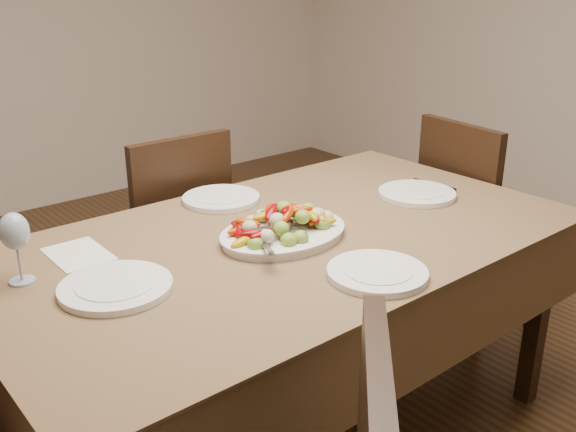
% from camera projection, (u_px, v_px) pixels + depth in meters
% --- Properties ---
extents(dining_table, '(1.84, 1.04, 0.76)m').
position_uv_depth(dining_table, '(288.00, 341.00, 2.11)').
color(dining_table, brown).
rests_on(dining_table, ground).
extents(chair_far, '(0.42, 0.42, 0.95)m').
position_uv_depth(chair_far, '(163.00, 241.00, 2.64)').
color(chair_far, black).
rests_on(chair_far, ground).
extents(chair_right, '(0.47, 0.47, 0.95)m').
position_uv_depth(chair_right, '(483.00, 225.00, 2.81)').
color(chair_right, black).
rests_on(chair_right, ground).
extents(serving_platter, '(0.40, 0.30, 0.02)m').
position_uv_depth(serving_platter, '(283.00, 235.00, 1.94)').
color(serving_platter, white).
rests_on(serving_platter, dining_table).
extents(roasted_vegetables, '(0.33, 0.22, 0.09)m').
position_uv_depth(roasted_vegetables, '(283.00, 217.00, 1.92)').
color(roasted_vegetables, '#700306').
rests_on(roasted_vegetables, serving_platter).
extents(serving_spoon, '(0.28, 0.18, 0.03)m').
position_uv_depth(serving_spoon, '(274.00, 233.00, 1.86)').
color(serving_spoon, '#9EA0A8').
rests_on(serving_spoon, serving_platter).
extents(plate_left, '(0.29, 0.29, 0.02)m').
position_uv_depth(plate_left, '(116.00, 287.00, 1.63)').
color(plate_left, white).
rests_on(plate_left, dining_table).
extents(plate_right, '(0.28, 0.28, 0.02)m').
position_uv_depth(plate_right, '(417.00, 194.00, 2.31)').
color(plate_right, white).
rests_on(plate_right, dining_table).
extents(plate_far, '(0.27, 0.27, 0.02)m').
position_uv_depth(plate_far, '(221.00, 199.00, 2.26)').
color(plate_far, white).
rests_on(plate_far, dining_table).
extents(plate_near, '(0.27, 0.27, 0.02)m').
position_uv_depth(plate_near, '(377.00, 273.00, 1.70)').
color(plate_near, white).
rests_on(plate_near, dining_table).
extents(wine_glass, '(0.08, 0.08, 0.20)m').
position_uv_depth(wine_glass, '(17.00, 246.00, 1.64)').
color(wine_glass, '#8C99A5').
rests_on(wine_glass, dining_table).
extents(menu_card, '(0.15, 0.21, 0.00)m').
position_uv_depth(menu_card, '(78.00, 254.00, 1.84)').
color(menu_card, silver).
rests_on(menu_card, dining_table).
extents(table_knife, '(0.03, 0.20, 0.01)m').
position_uv_depth(table_knife, '(436.00, 186.00, 2.40)').
color(table_knife, '#9EA0A8').
rests_on(table_knife, dining_table).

